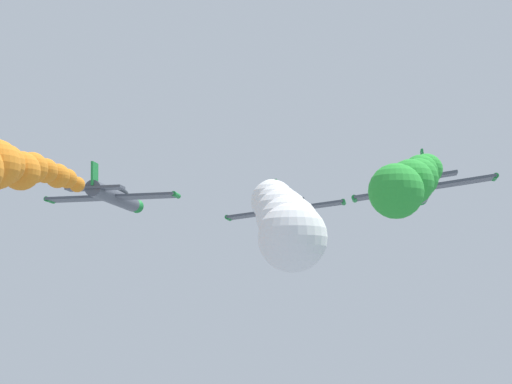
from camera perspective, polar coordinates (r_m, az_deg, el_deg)
airplane_lead at (r=68.10m, az=2.01°, el=-1.16°), size 9.53×10.35×2.61m
smoke_trail_lead at (r=44.65m, az=1.71°, el=-1.56°), size 5.70×22.96×6.74m
airplane_left_inner at (r=61.51m, az=-9.38°, el=-0.31°), size 9.57×10.35×2.33m
airplane_right_inner at (r=58.02m, az=11.07°, el=0.31°), size 9.52×10.35×2.68m
smoke_trail_right_inner at (r=40.86m, az=10.41°, el=0.81°), size 3.84×15.10×4.60m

